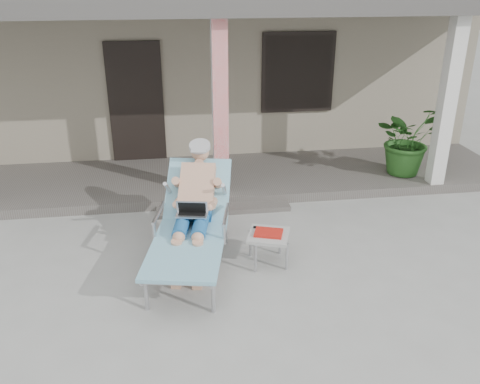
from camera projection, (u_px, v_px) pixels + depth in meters
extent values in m
plane|color=#9E9E99|center=(241.00, 279.00, 5.97)|extent=(60.00, 60.00, 0.00)
cube|color=#9E937D|center=(200.00, 61.00, 11.27)|extent=(10.00, 5.00, 3.00)
cube|color=black|center=(136.00, 103.00, 8.93)|extent=(0.95, 0.06, 2.10)
cube|color=black|center=(298.00, 73.00, 9.12)|extent=(1.20, 0.06, 1.30)
cube|color=black|center=(298.00, 73.00, 9.12)|extent=(1.32, 0.05, 1.42)
cube|color=#605B56|center=(216.00, 178.00, 8.66)|extent=(10.00, 2.00, 0.15)
cube|color=red|center=(220.00, 112.00, 7.34)|extent=(0.22, 0.22, 2.61)
cube|color=silver|center=(447.00, 104.00, 7.79)|extent=(0.22, 0.22, 2.61)
cube|color=#474442|center=(213.00, 4.00, 7.54)|extent=(10.00, 2.30, 0.24)
cube|color=#605B56|center=(224.00, 209.00, 7.63)|extent=(2.00, 0.30, 0.07)
cylinder|color=#B7B7BC|center=(146.00, 293.00, 5.34)|extent=(0.05, 0.05, 0.42)
cylinder|color=#B7B7BC|center=(213.00, 295.00, 5.30)|extent=(0.05, 0.05, 0.42)
cylinder|color=#B7B7BC|center=(172.00, 227.00, 6.71)|extent=(0.05, 0.05, 0.42)
cylinder|color=#B7B7BC|center=(226.00, 229.00, 6.67)|extent=(0.05, 0.05, 0.42)
cube|color=#B7B7BC|center=(187.00, 250.00, 5.72)|extent=(0.96, 1.49, 0.03)
cube|color=#80A5C6|center=(187.00, 248.00, 5.71)|extent=(1.08, 1.55, 0.04)
cube|color=#B7B7BC|center=(198.00, 193.00, 6.54)|extent=(0.82, 0.78, 0.56)
cube|color=#80A5C6|center=(198.00, 190.00, 6.52)|extent=(0.94, 0.88, 0.63)
cylinder|color=#AEAEB0|center=(200.00, 145.00, 6.62)|extent=(0.32, 0.33, 0.15)
cube|color=silver|center=(192.00, 213.00, 6.08)|extent=(0.42, 0.33, 0.26)
cube|color=#A8A9A4|center=(269.00, 235.00, 6.15)|extent=(0.60, 0.60, 0.04)
cylinder|color=#B7B7BC|center=(255.00, 259.00, 6.03)|extent=(0.03, 0.03, 0.36)
cylinder|color=#B7B7BC|center=(287.00, 256.00, 6.08)|extent=(0.03, 0.03, 0.36)
cylinder|color=#B7B7BC|center=(250.00, 243.00, 6.38)|extent=(0.03, 0.03, 0.36)
cylinder|color=#B7B7BC|center=(280.00, 241.00, 6.43)|extent=(0.03, 0.03, 0.36)
cube|color=red|center=(269.00, 233.00, 6.14)|extent=(0.40, 0.34, 0.03)
cube|color=black|center=(267.00, 228.00, 6.25)|extent=(0.32, 0.12, 0.03)
imported|color=#26591E|center=(407.00, 139.00, 8.48)|extent=(1.34, 1.25, 1.20)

